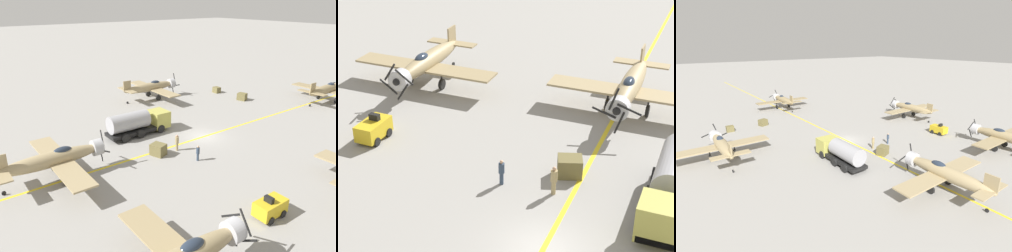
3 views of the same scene
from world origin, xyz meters
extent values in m
plane|color=gray|center=(0.00, 0.00, 0.00)|extent=(400.00, 400.00, 0.00)
cube|color=yellow|center=(0.00, 0.00, 0.00)|extent=(0.30, 160.00, 0.01)
ellipsoid|color=#937E56|center=(0.88, 25.37, 2.05)|extent=(1.50, 9.50, 1.42)
ellipsoid|color=#232D3D|center=(0.88, 26.51, 2.61)|extent=(0.80, 1.70, 0.76)
cube|color=#937E56|center=(0.88, 26.13, 1.71)|extent=(12.00, 2.10, 0.16)
cube|color=#937E56|center=(0.88, 21.28, 2.20)|extent=(4.40, 1.10, 0.12)
cube|color=#937E56|center=(0.88, 21.28, 2.85)|extent=(0.14, 1.30, 1.60)
cylinder|color=black|center=(-0.62, 26.13, 1.08)|extent=(0.14, 0.14, 1.26)
cylinder|color=black|center=(-0.62, 26.13, 0.45)|extent=(0.22, 0.90, 0.90)
cylinder|color=black|center=(2.38, 26.13, 0.45)|extent=(0.22, 0.90, 0.90)
cylinder|color=black|center=(0.88, 21.22, 0.18)|extent=(0.12, 0.36, 0.36)
ellipsoid|color=tan|center=(-17.04, 3.58, 2.05)|extent=(1.50, 9.50, 1.42)
cylinder|color=#B7B7BC|center=(-17.04, 8.03, 2.05)|extent=(1.58, 0.90, 1.58)
ellipsoid|color=#232D3D|center=(-17.04, 4.72, 2.61)|extent=(0.80, 1.70, 0.76)
cube|color=tan|center=(-17.04, 4.34, 1.71)|extent=(12.00, 2.10, 0.16)
cube|color=tan|center=(-17.04, -0.51, 2.20)|extent=(4.40, 1.10, 0.12)
cube|color=tan|center=(-17.04, -0.51, 2.85)|extent=(0.14, 1.30, 1.60)
sphere|color=black|center=(-17.04, 8.53, 2.05)|extent=(0.56, 0.56, 0.56)
cube|color=black|center=(-17.88, 8.53, 2.30)|extent=(1.72, 0.06, 0.63)
cube|color=black|center=(-17.29, 8.53, 1.21)|extent=(0.63, 0.06, 1.72)
cube|color=black|center=(-16.21, 8.53, 1.80)|extent=(1.72, 0.06, 0.63)
cube|color=black|center=(-16.79, 8.53, 2.89)|extent=(0.63, 0.06, 1.72)
cylinder|color=black|center=(-18.54, 4.34, 1.08)|extent=(0.14, 0.14, 1.26)
cylinder|color=black|center=(-18.54, 4.34, 0.45)|extent=(0.22, 0.90, 0.90)
cylinder|color=black|center=(-15.54, 4.34, 1.08)|extent=(0.14, 0.14, 1.26)
cylinder|color=black|center=(-15.54, 4.34, 0.45)|extent=(0.22, 0.90, 0.90)
cylinder|color=black|center=(-17.04, -0.57, 0.18)|extent=(0.12, 0.36, 0.36)
ellipsoid|color=tan|center=(-0.68, -17.76, 2.05)|extent=(1.50, 9.50, 1.42)
cylinder|color=#B7B7BC|center=(-0.68, -13.31, 2.05)|extent=(1.58, 0.90, 1.58)
ellipsoid|color=#232D3D|center=(-0.68, -16.62, 2.61)|extent=(0.80, 1.70, 0.76)
cube|color=tan|center=(-0.68, -17.00, 1.71)|extent=(12.00, 2.10, 0.16)
cube|color=tan|center=(-0.68, -21.85, 2.20)|extent=(4.40, 1.10, 0.12)
sphere|color=black|center=(-0.68, -12.81, 2.05)|extent=(0.56, 0.56, 0.56)
cube|color=black|center=(-0.43, -12.81, 2.89)|extent=(0.64, 0.06, 1.71)
cube|color=black|center=(-1.52, -12.81, 2.31)|extent=(1.71, 0.06, 0.64)
cube|color=black|center=(-0.94, -12.81, 1.21)|extent=(0.64, 0.06, 1.71)
cube|color=black|center=(0.15, -12.81, 1.79)|extent=(1.71, 0.06, 0.64)
cylinder|color=black|center=(-2.18, -17.00, 1.08)|extent=(0.14, 0.14, 1.26)
cylinder|color=black|center=(-2.18, -17.00, 0.45)|extent=(0.22, 0.90, 0.90)
cylinder|color=black|center=(0.82, -17.00, 1.08)|extent=(0.14, 0.14, 1.26)
cylinder|color=black|center=(0.82, -17.00, 0.45)|extent=(0.22, 0.90, 0.90)
cylinder|color=black|center=(-0.68, -21.91, 0.18)|extent=(0.12, 0.36, 0.36)
cylinder|color=#B7B7BC|center=(15.61, -11.91, 2.05)|extent=(1.57, 0.90, 1.58)
ellipsoid|color=#232D3D|center=(15.61, -15.22, 2.61)|extent=(0.80, 1.70, 0.76)
sphere|color=black|center=(15.61, -11.41, 2.05)|extent=(0.56, 0.56, 0.56)
cube|color=black|center=(15.11, -11.41, 1.33)|extent=(1.11, 0.06, 1.52)
cube|color=black|center=(16.33, -11.41, 1.55)|extent=(1.52, 0.06, 1.11)
cube|color=black|center=(16.11, -11.41, 2.77)|extent=(1.11, 0.06, 1.52)
cube|color=black|center=(14.89, -11.41, 2.55)|extent=(1.52, 0.06, 1.11)
cube|color=black|center=(-5.30, -5.78, 0.62)|extent=(2.25, 8.00, 0.40)
cube|color=#B2AD4C|center=(-5.30, -2.82, 1.42)|extent=(2.50, 2.08, 2.00)
cylinder|color=#9E9EA3|center=(-5.30, -7.10, 1.93)|extent=(2.10, 4.96, 2.10)
cylinder|color=black|center=(-6.49, -3.30, 0.50)|extent=(0.30, 1.00, 1.00)
cylinder|color=black|center=(-4.12, -3.30, 0.50)|extent=(0.30, 1.00, 1.00)
cylinder|color=black|center=(-6.49, -6.18, 0.50)|extent=(0.30, 1.00, 1.00)
cylinder|color=black|center=(-4.12, -6.18, 0.50)|extent=(0.30, 1.00, 1.00)
cylinder|color=black|center=(-6.49, -8.26, 0.50)|extent=(0.30, 1.00, 1.00)
cylinder|color=black|center=(-4.12, -8.26, 0.50)|extent=(0.30, 1.00, 1.00)
cube|color=gold|center=(14.38, -6.41, 0.80)|extent=(1.40, 2.60, 1.10)
cube|color=black|center=(14.38, -6.67, 1.57)|extent=(0.70, 0.36, 0.44)
cylinder|color=black|center=(13.70, -5.70, 0.30)|extent=(0.20, 0.60, 0.60)
cylinder|color=black|center=(15.07, -5.70, 0.30)|extent=(0.20, 0.60, 0.60)
cylinder|color=black|center=(13.70, -7.13, 0.30)|extent=(0.20, 0.60, 0.60)
cylinder|color=black|center=(15.07, -7.13, 0.30)|extent=(0.20, 0.60, 0.60)
cylinder|color=#334256|center=(4.23, -4.66, 0.39)|extent=(0.24, 0.24, 0.78)
cylinder|color=#334256|center=(4.23, -4.66, 1.10)|extent=(0.36, 0.36, 0.65)
sphere|color=tan|center=(4.23, -4.66, 1.53)|extent=(0.21, 0.21, 0.21)
cylinder|color=tan|center=(1.07, -4.86, 0.43)|extent=(0.27, 0.27, 0.87)
cylinder|color=tan|center=(1.07, -4.86, 1.23)|extent=(0.40, 0.40, 0.72)
sphere|color=tan|center=(1.07, -4.86, 1.71)|extent=(0.23, 0.23, 0.23)
cube|color=brown|center=(-13.47, 15.40, 0.49)|extent=(1.20, 1.01, 0.99)
cube|color=brown|center=(0.78, -7.13, 0.61)|extent=(1.80, 1.65, 1.23)
cube|color=brown|center=(-7.68, 15.46, 0.58)|extent=(1.67, 1.53, 1.15)
camera|label=1|loc=(26.40, -24.88, 15.31)|focal=35.00mm
camera|label=2|loc=(-6.71, 21.09, 18.59)|focal=60.00mm
camera|label=3|loc=(-22.85, -30.54, 14.46)|focal=28.00mm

